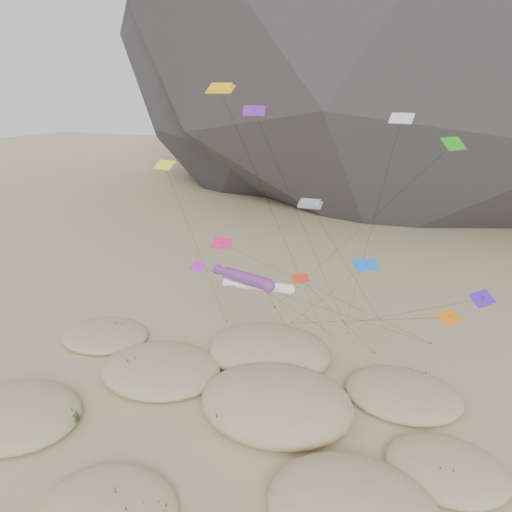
# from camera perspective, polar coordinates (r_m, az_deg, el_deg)

# --- Properties ---
(ground) EXTENTS (500.00, 500.00, 0.00)m
(ground) POSITION_cam_1_polar(r_m,az_deg,el_deg) (46.30, -3.49, -20.22)
(ground) COLOR #CCB789
(ground) RESTS_ON ground
(dunes) EXTENTS (49.98, 35.27, 4.30)m
(dunes) POSITION_cam_1_polar(r_m,az_deg,el_deg) (49.55, -2.16, -16.19)
(dunes) COLOR #CCB789
(dunes) RESTS_ON ground
(dune_grass) EXTENTS (41.41, 29.64, 1.56)m
(dune_grass) POSITION_cam_1_polar(r_m,az_deg,el_deg) (48.62, -3.01, -16.82)
(dune_grass) COLOR black
(dune_grass) RESTS_ON ground
(kite_stakes) EXTENTS (25.20, 7.36, 0.30)m
(kite_stakes) POSITION_cam_1_polar(r_m,az_deg,el_deg) (64.20, 7.83, -8.30)
(kite_stakes) COLOR #3F2D1E
(kite_stakes) RESTS_ON ground
(rainbow_tube_kite) EXTENTS (9.94, 16.40, 12.72)m
(rainbow_tube_kite) POSITION_cam_1_polar(r_m,az_deg,el_deg) (47.89, -1.33, -2.52)
(rainbow_tube_kite) COLOR #FF1A3A
(rainbow_tube_kite) RESTS_ON ground
(white_tube_kite) EXTENTS (7.66, 14.61, 11.72)m
(white_tube_kite) POSITION_cam_1_polar(r_m,az_deg,el_deg) (48.12, 0.47, -3.42)
(white_tube_kite) COLOR white
(white_tube_kite) RESTS_ON ground
(orange_parafoil) EXTENTS (10.13, 10.76, 29.54)m
(orange_parafoil) POSITION_cam_1_polar(r_m,az_deg,el_deg) (50.52, -3.93, 18.18)
(orange_parafoil) COLOR #F7AB0D
(orange_parafoil) RESTS_ON ground
(multi_parafoil) EXTENTS (8.19, 13.58, 19.45)m
(multi_parafoil) POSITION_cam_1_polar(r_m,az_deg,el_deg) (46.19, 6.36, 5.66)
(multi_parafoil) COLOR #FF1A30
(multi_parafoil) RESTS_ON ground
(delta_kites) EXTENTS (33.63, 20.42, 27.46)m
(delta_kites) POSITION_cam_1_polar(r_m,az_deg,el_deg) (46.85, 8.36, 3.51)
(delta_kites) COLOR red
(delta_kites) RESTS_ON ground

